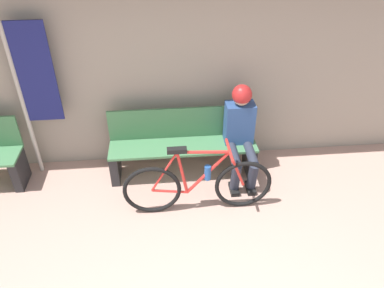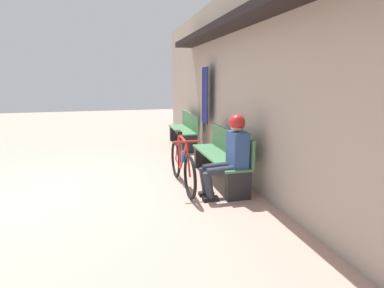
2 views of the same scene
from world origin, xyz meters
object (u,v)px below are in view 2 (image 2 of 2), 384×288
at_px(park_bench_near, 222,157).
at_px(park_bench_far, 184,131).
at_px(bicycle, 182,165).
at_px(banner_pole, 204,101).
at_px(person_seated, 231,151).

xyz_separation_m(park_bench_near, park_bench_far, (-2.71, -0.00, -0.01)).
distance_m(bicycle, banner_pole, 2.15).
height_order(bicycle, person_seated, person_seated).
height_order(park_bench_far, banner_pole, banner_pole).
distance_m(person_seated, banner_pole, 2.41).
distance_m(person_seated, park_bench_far, 3.40).
distance_m(park_bench_far, banner_pole, 1.34).
xyz_separation_m(bicycle, park_bench_far, (-2.83, 0.70, 0.04)).
bearing_deg(bicycle, banner_pole, 153.55).
height_order(park_bench_near, banner_pole, banner_pole).
relative_size(person_seated, banner_pole, 0.63).
bearing_deg(banner_pole, park_bench_near, -6.30).
relative_size(park_bench_near, banner_pole, 0.93).
relative_size(park_bench_near, person_seated, 1.49).
distance_m(bicycle, park_bench_far, 2.91).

